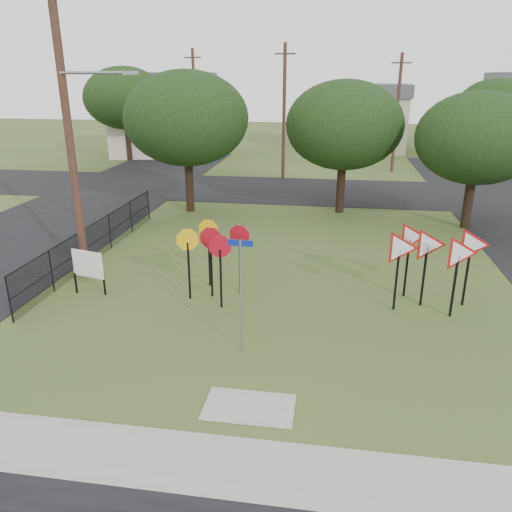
{
  "coord_description": "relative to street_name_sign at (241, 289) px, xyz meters",
  "views": [
    {
      "loc": [
        1.57,
        -11.49,
        6.9
      ],
      "look_at": [
        -0.69,
        3.0,
        1.6
      ],
      "focal_mm": 35.0,
      "sensor_mm": 36.0,
      "label": 1
    }
  ],
  "objects": [
    {
      "name": "street_far",
      "position": [
        0.61,
        20.0,
        -1.76
      ],
      "size": [
        60.0,
        8.0,
        0.02
      ],
      "primitive_type": "cube",
      "color": "black",
      "rests_on": "ground"
    },
    {
      "name": "stop_sign_cluster",
      "position": [
        -1.51,
        3.31,
        0.02
      ],
      "size": [
        2.27,
        1.82,
        2.4
      ],
      "color": "black",
      "rests_on": "ground"
    },
    {
      "name": "utility_pole_main",
      "position": [
        -6.62,
        4.5,
        3.44
      ],
      "size": [
        3.55,
        0.33,
        10.0
      ],
      "color": "#4C2E23",
      "rests_on": "ground"
    },
    {
      "name": "tree_far_left",
      "position": [
        -15.39,
        30.0,
        3.4
      ],
      "size": [
        6.8,
        6.8,
        7.73
      ],
      "color": "black",
      "rests_on": "ground"
    },
    {
      "name": "house_left",
      "position": [
        -13.39,
        34.0,
        1.88
      ],
      "size": [
        10.58,
        8.88,
        7.2
      ],
      "color": "beige",
      "rests_on": "ground"
    },
    {
      "name": "fence_run",
      "position": [
        -6.99,
        6.25,
        -0.99
      ],
      "size": [
        0.05,
        11.55,
        1.5
      ],
      "color": "black",
      "rests_on": "ground"
    },
    {
      "name": "tree_far_right",
      "position": [
        14.61,
        32.0,
        2.77
      ],
      "size": [
        6.0,
        6.0,
        6.8
      ],
      "color": "black",
      "rests_on": "ground"
    },
    {
      "name": "sidewalk",
      "position": [
        0.61,
        -4.2,
        -1.76
      ],
      "size": [
        30.0,
        1.6,
        0.02
      ],
      "primitive_type": "cube",
      "color": "gray",
      "rests_on": "ground"
    },
    {
      "name": "tree_near_mid",
      "position": [
        2.61,
        15.0,
        2.77
      ],
      "size": [
        6.0,
        6.0,
        6.8
      ],
      "color": "black",
      "rests_on": "ground"
    },
    {
      "name": "tree_near_left",
      "position": [
        -5.39,
        14.0,
        3.08
      ],
      "size": [
        6.4,
        6.4,
        7.27
      ],
      "color": "black",
      "rests_on": "ground"
    },
    {
      "name": "house_mid",
      "position": [
        4.61,
        40.0,
        1.38
      ],
      "size": [
        8.4,
        8.4,
        6.2
      ],
      "color": "beige",
      "rests_on": "ground"
    },
    {
      "name": "curb_pad",
      "position": [
        0.61,
        -2.4,
        -1.76
      ],
      "size": [
        2.0,
        1.2,
        0.02
      ],
      "primitive_type": "cube",
      "color": "gray",
      "rests_on": "ground"
    },
    {
      "name": "far_pole_a",
      "position": [
        -1.39,
        24.0,
        2.83
      ],
      "size": [
        1.4,
        0.24,
        9.0
      ],
      "color": "#4C2E23",
      "rests_on": "ground"
    },
    {
      "name": "far_pole_c",
      "position": [
        -9.39,
        30.0,
        2.83
      ],
      "size": [
        1.4,
        0.24,
        9.0
      ],
      "color": "#4C2E23",
      "rests_on": "ground"
    },
    {
      "name": "ground",
      "position": [
        0.61,
        0.0,
        -1.77
      ],
      "size": [
        140.0,
        140.0,
        0.0
      ],
      "primitive_type": "plane",
      "color": "#364D1D"
    },
    {
      "name": "yield_sign_cluster",
      "position": [
        5.31,
        3.57,
        0.14
      ],
      "size": [
        3.35,
        1.74,
        2.62
      ],
      "color": "black",
      "rests_on": "ground"
    },
    {
      "name": "info_board",
      "position": [
        -5.67,
        2.83,
        -0.76
      ],
      "size": [
        1.19,
        0.34,
        1.52
      ],
      "color": "black",
      "rests_on": "ground"
    },
    {
      "name": "tree_near_right",
      "position": [
        8.61,
        13.0,
        2.45
      ],
      "size": [
        5.6,
        5.6,
        6.33
      ],
      "color": "black",
      "rests_on": "ground"
    },
    {
      "name": "far_pole_b",
      "position": [
        6.61,
        28.0,
        2.58
      ],
      "size": [
        1.4,
        0.24,
        8.5
      ],
      "color": "#4C2E23",
      "rests_on": "ground"
    },
    {
      "name": "street_name_sign",
      "position": [
        0.0,
        0.0,
        0.0
      ],
      "size": [
        0.64,
        0.06,
        3.1
      ],
      "color": "gray",
      "rests_on": "ground"
    },
    {
      "name": "street_left",
      "position": [
        -11.39,
        10.0,
        -1.76
      ],
      "size": [
        8.0,
        50.0,
        0.02
      ],
      "primitive_type": "cube",
      "color": "black",
      "rests_on": "ground"
    }
  ]
}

